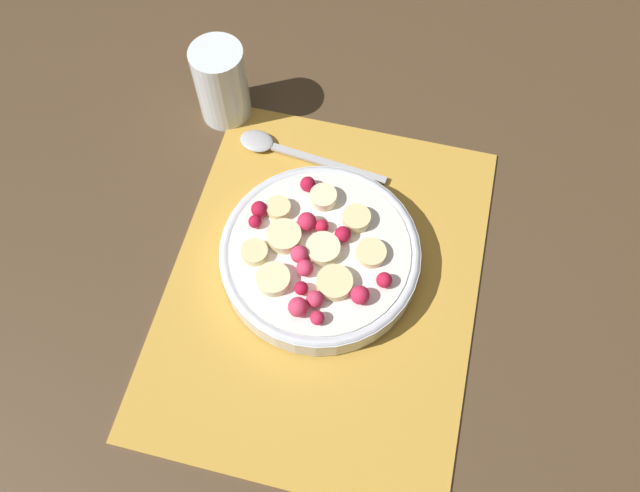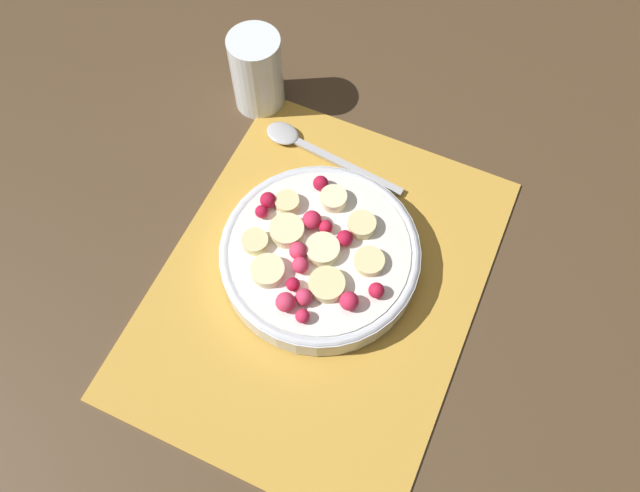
# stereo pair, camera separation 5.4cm
# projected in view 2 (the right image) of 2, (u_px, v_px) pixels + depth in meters

# --- Properties ---
(ground_plane) EXTENTS (3.00, 3.00, 0.00)m
(ground_plane) POSITION_uv_depth(u_px,v_px,m) (319.00, 284.00, 0.68)
(ground_plane) COLOR #4C3823
(placemat) EXTENTS (0.42, 0.33, 0.01)m
(placemat) POSITION_uv_depth(u_px,v_px,m) (319.00, 283.00, 0.67)
(placemat) COLOR gold
(placemat) RESTS_ON ground_plane
(fruit_bowl) EXTENTS (0.21, 0.21, 0.05)m
(fruit_bowl) POSITION_uv_depth(u_px,v_px,m) (319.00, 254.00, 0.66)
(fruit_bowl) COLOR silver
(fruit_bowl) RESTS_ON placemat
(spoon) EXTENTS (0.04, 0.18, 0.01)m
(spoon) POSITION_uv_depth(u_px,v_px,m) (304.00, 144.00, 0.75)
(spoon) COLOR #B2B2B7
(spoon) RESTS_ON placemat
(drinking_glass) EXTENTS (0.06, 0.06, 0.10)m
(drinking_glass) POSITION_uv_depth(u_px,v_px,m) (257.00, 72.00, 0.74)
(drinking_glass) COLOR white
(drinking_glass) RESTS_ON ground_plane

